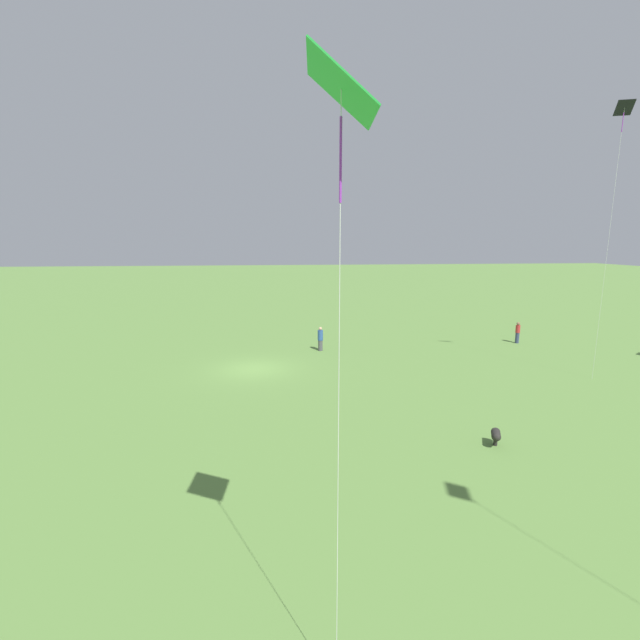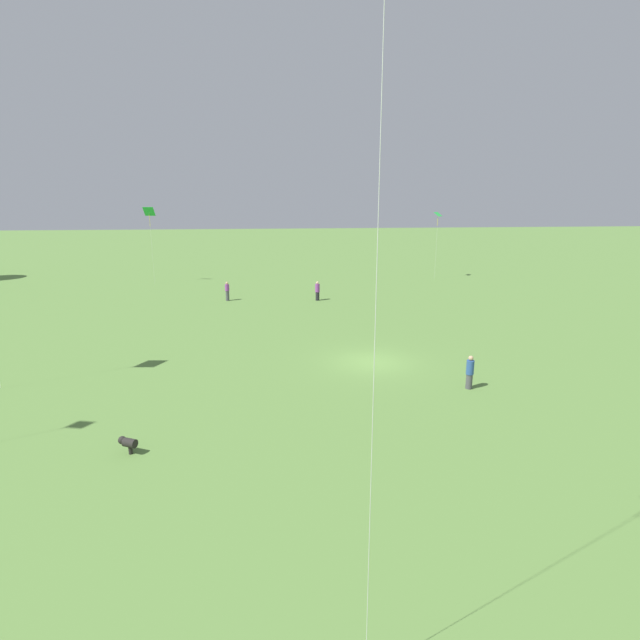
% 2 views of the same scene
% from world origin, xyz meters
% --- Properties ---
extents(ground_plane, '(240.00, 240.00, 0.00)m').
position_xyz_m(ground_plane, '(0.00, 0.00, 0.00)').
color(ground_plane, '#5B843D').
extents(person_0, '(0.44, 0.44, 1.72)m').
position_xyz_m(person_0, '(-4.54, -3.99, 0.86)').
color(person_0, '#4C4C51').
rests_on(person_0, ground_plane).
extents(person_1, '(0.43, 0.43, 1.63)m').
position_xyz_m(person_1, '(-19.80, -4.54, 0.83)').
color(person_1, '#333D5B').
rests_on(person_1, ground_plane).
extents(kite_3, '(1.04, 1.28, 10.06)m').
position_xyz_m(kite_3, '(-2.07, 19.35, 9.45)').
color(kite_3, green).
rests_on(kite_3, ground_plane).
extents(kite_5, '(0.93, 0.76, 14.69)m').
position_xyz_m(kite_5, '(-19.16, 4.10, 13.54)').
color(kite_5, black).
rests_on(kite_5, ground_plane).
extents(dog_0, '(0.56, 0.76, 0.65)m').
position_xyz_m(dog_0, '(-9.43, 11.24, 0.44)').
color(dog_0, black).
rests_on(dog_0, ground_plane).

